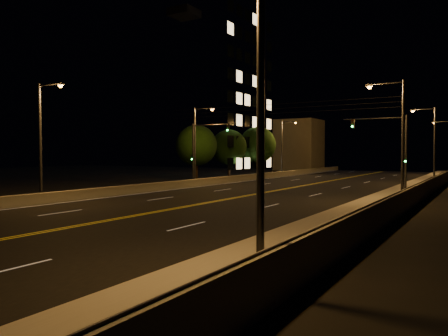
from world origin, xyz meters
The scene contains 22 objects.
road centered at (0.00, 20.00, 0.01)m, with size 18.00×120.00×0.02m, color black.
sidewalk centered at (10.80, 20.00, 0.15)m, with size 3.60×120.00×0.30m, color gray.
curb centered at (8.93, 20.00, 0.07)m, with size 0.14×120.00×0.15m, color gray.
parapet_wall centered at (12.45, 20.00, 0.80)m, with size 0.30×120.00×1.00m, color gray.
jersey_barrier centered at (-9.09, 20.00, 0.39)m, with size 0.45×120.00×0.78m, color gray.
distant_building_left centered at (-16.00, 77.05, 5.06)m, with size 8.00×8.00×10.11m, color gray.
parapet_rail centered at (12.45, 20.00, 1.33)m, with size 0.06×0.06×120.00m, color black.
lane_markings centered at (0.00, 19.93, 0.02)m, with size 17.32×116.00×0.00m.
streetlight_0 centered at (11.50, 3.54, 4.84)m, with size 2.55×0.28×8.30m.
streetlight_1 centered at (11.50, 24.66, 4.84)m, with size 2.55×0.28×8.30m.
streetlight_2 centered at (11.50, 44.81, 4.84)m, with size 2.55×0.28×8.30m.
streetlight_3 centered at (11.50, 66.61, 4.84)m, with size 2.55×0.28×8.30m.
streetlight_4 centered at (-9.90, 13.33, 4.84)m, with size 2.55×0.28×8.30m.
streetlight_5 centered at (-9.90, 32.14, 4.84)m, with size 2.55×0.28×8.30m.
streetlight_6 centered at (-9.90, 55.16, 4.84)m, with size 2.55×0.28×8.30m.
traffic_signal_right centered at (10.04, 31.25, 4.09)m, with size 5.11×0.31×6.52m.
traffic_signal_left centered at (-8.84, 31.25, 4.09)m, with size 5.11×0.31×6.52m.
overhead_wires centered at (0.00, 29.50, 7.40)m, with size 22.00×0.03×0.83m.
building_tower centered at (-24.96, 50.40, 12.54)m, with size 24.00×15.00×26.23m.
tree_0 centered at (-14.65, 38.83, 4.41)m, with size 5.17×5.17×7.00m.
tree_1 centered at (-14.86, 47.25, 4.29)m, with size 5.02×5.02×6.80m.
tree_2 centered at (-12.95, 52.47, 4.67)m, with size 5.47×5.47×7.42m.
Camera 1 is at (16.60, -6.14, 3.49)m, focal length 35.00 mm.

